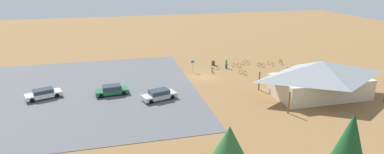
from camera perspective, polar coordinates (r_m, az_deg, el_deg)
The scene contains 23 objects.
ground at distance 52.18m, azimuth 2.00°, elevation 0.03°, with size 160.00×160.00×0.00m, color olive.
parking_lot_asphalt at distance 49.13m, azimuth -24.77°, elevation -2.93°, with size 42.01×33.19×0.05m, color #56565B.
bike_pavilion at distance 46.81m, azimuth 22.46°, elevation 0.00°, with size 14.68×8.59×5.10m.
trash_bin at distance 58.71m, azimuth 3.90°, elevation 2.59°, with size 0.60×0.60×0.90m, color brown.
lot_sign at distance 54.18m, azimuth 0.14°, elevation 2.31°, with size 0.56×0.08×2.20m.
pine_mideast at distance 23.67m, azimuth 6.77°, elevation -12.80°, with size 3.61×3.61×6.17m.
pine_far_east at distance 24.76m, azimuth 26.80°, elevation -11.17°, with size 3.03×3.03×7.69m.
bicycle_black_front_row at distance 58.94m, azimuth 12.52°, elevation 2.17°, with size 1.01×1.39×0.83m.
bicycle_red_by_bin at distance 58.51m, azimuth 21.21°, elevation 1.22°, with size 0.73×1.61×0.89m.
bicycle_blue_yard_center at distance 54.45m, azimuth 16.77°, elevation 0.46°, with size 0.56×1.68×0.86m.
bicycle_green_trailside at distance 54.25m, azimuth 3.71°, elevation 1.16°, with size 0.54×1.67×0.87m.
bicycle_orange_near_porch at distance 53.93m, azimuth 9.31°, elevation 0.83°, with size 0.92×1.47×0.88m.
bicycle_white_back_row at distance 57.28m, azimuth 17.15°, elevation 1.26°, with size 0.62×1.69×0.80m.
bicycle_purple_yard_right at distance 60.03m, azimuth 9.79°, elevation 2.63°, with size 1.77×0.48×0.82m.
bicycle_yellow_near_sign at distance 60.37m, azimuth 14.23°, elevation 2.40°, with size 0.80×1.54×0.81m.
bicycle_teal_edge_north at distance 56.62m, azimuth 18.79°, elevation 0.92°, with size 1.67×0.49×0.80m.
bicycle_silver_mid_cluster at distance 56.46m, azimuth 4.34°, elevation 1.82°, with size 1.24×1.21×0.84m.
bicycle_black_yard_left at distance 61.89m, azimuth 15.94°, elevation 2.67°, with size 0.48×1.73×0.88m.
bicycle_red_edge_south at distance 57.92m, azimuth 8.15°, elevation 2.14°, with size 1.64×0.73×0.85m.
car_white_front_row at distance 47.71m, azimuth -25.52°, elevation -2.77°, with size 4.96×3.28×1.32m.
car_green_near_entry at distance 45.78m, azimuth -14.45°, elevation -2.32°, with size 4.73×2.34×1.37m.
car_silver_aisle_side at distance 42.90m, azimuth -6.03°, elevation -3.24°, with size 5.00×3.11×1.38m.
visitor_crossing_yard at distance 56.84m, azimuth 6.30°, elevation 2.47°, with size 0.39×0.40×1.76m.
Camera 1 is at (13.71, 47.52, 16.65)m, focal length 29.18 mm.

